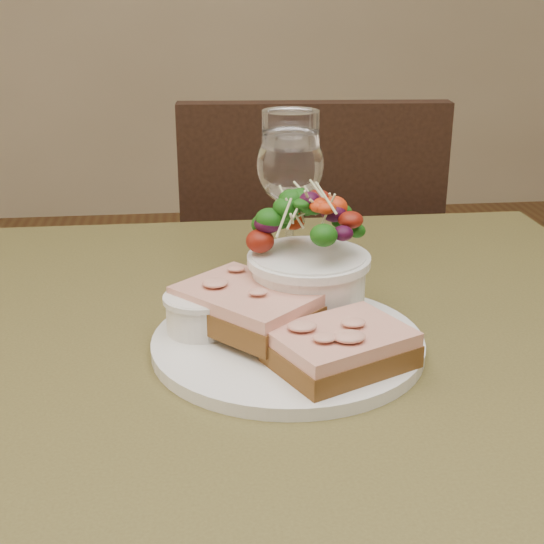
{
  "coord_description": "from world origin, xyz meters",
  "views": [
    {
      "loc": [
        -0.09,
        -0.64,
        1.07
      ],
      "look_at": [
        -0.01,
        0.03,
        0.81
      ],
      "focal_mm": 50.0,
      "sensor_mm": 36.0,
      "label": 1
    }
  ],
  "objects": [
    {
      "name": "garnish",
      "position": [
        -0.07,
        0.06,
        0.77
      ],
      "size": [
        0.05,
        0.04,
        0.02
      ],
      "color": "#0B3D0B",
      "rests_on": "dinner_plate"
    },
    {
      "name": "dinner_plate",
      "position": [
        -0.0,
        -0.01,
        0.76
      ],
      "size": [
        0.25,
        0.25,
        0.01
      ],
      "primitive_type": "cylinder",
      "color": "white",
      "rests_on": "cafe_table"
    },
    {
      "name": "sandwich_front",
      "position": [
        0.03,
        -0.07,
        0.78
      ],
      "size": [
        0.14,
        0.12,
        0.03
      ],
      "rotation": [
        0.0,
        0.0,
        0.44
      ],
      "color": "#462E12",
      "rests_on": "dinner_plate"
    },
    {
      "name": "salad_bowl",
      "position": [
        0.02,
        0.04,
        0.82
      ],
      "size": [
        0.11,
        0.11,
        0.13
      ],
      "color": "white",
      "rests_on": "dinner_plate"
    },
    {
      "name": "cafe_table",
      "position": [
        0.0,
        0.0,
        0.65
      ],
      "size": [
        0.8,
        0.8,
        0.75
      ],
      "color": "#4B4420",
      "rests_on": "ground"
    },
    {
      "name": "ramekin",
      "position": [
        -0.08,
        0.01,
        0.78
      ],
      "size": [
        0.06,
        0.06,
        0.04
      ],
      "color": "white",
      "rests_on": "dinner_plate"
    },
    {
      "name": "wine_glass",
      "position": [
        0.02,
        0.19,
        0.87
      ],
      "size": [
        0.08,
        0.08,
        0.18
      ],
      "color": "white",
      "rests_on": "cafe_table"
    },
    {
      "name": "sandwich_back",
      "position": [
        -0.04,
        0.01,
        0.79
      ],
      "size": [
        0.15,
        0.16,
        0.03
      ],
      "rotation": [
        0.0,
        0.0,
        -0.83
      ],
      "color": "#462E12",
      "rests_on": "dinner_plate"
    },
    {
      "name": "chair_far",
      "position": [
        0.12,
        0.68,
        0.29
      ],
      "size": [
        0.45,
        0.45,
        0.9
      ],
      "rotation": [
        0.0,
        0.0,
        3.07
      ],
      "color": "black",
      "rests_on": "ground"
    }
  ]
}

